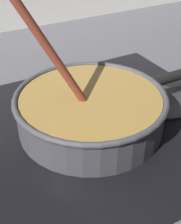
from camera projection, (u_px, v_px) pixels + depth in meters
The scene contains 4 objects.
hob_plate at pixel (91, 129), 0.61m from camera, with size 0.56×0.48×0.01m, color black.
burner_ring at pixel (91, 124), 0.61m from camera, with size 0.19×0.19×0.01m, color #592D0C.
spare_burner at pixel (161, 102), 0.67m from camera, with size 0.13×0.13×0.01m, color #262628.
cooking_pan at pixel (91, 109), 0.59m from camera, with size 0.43×0.28×0.27m.
Camera 1 is at (-0.09, -0.26, 0.38)m, focal length 50.88 mm.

